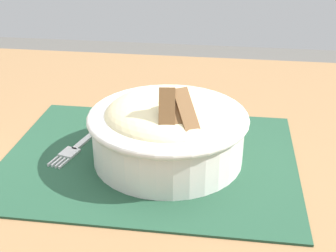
# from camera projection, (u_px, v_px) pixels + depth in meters

# --- Properties ---
(table) EXTENTS (1.17, 0.95, 0.72)m
(table) POSITION_uv_depth(u_px,v_px,m) (150.00, 198.00, 0.67)
(table) COLOR olive
(table) RESTS_ON ground_plane
(placemat) EXTENTS (0.41, 0.31, 0.00)m
(placemat) POSITION_uv_depth(u_px,v_px,m) (147.00, 158.00, 0.65)
(placemat) COLOR #1E422D
(placemat) RESTS_ON table
(bowl) EXTENTS (0.22, 0.22, 0.12)m
(bowl) POSITION_uv_depth(u_px,v_px,m) (168.00, 127.00, 0.63)
(bowl) COLOR silver
(bowl) RESTS_ON placemat
(fork) EXTENTS (0.05, 0.13, 0.00)m
(fork) POSITION_uv_depth(u_px,v_px,m) (77.00, 147.00, 0.67)
(fork) COLOR silver
(fork) RESTS_ON placemat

